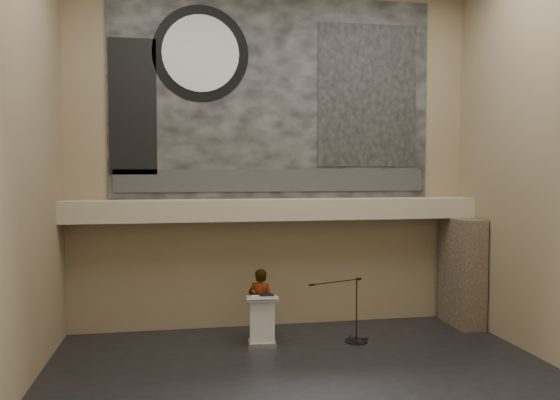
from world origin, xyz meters
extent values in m
plane|color=black|center=(0.00, 0.00, 0.00)|extent=(10.00, 10.00, 0.00)
cube|color=#847354|center=(0.00, 4.00, 4.25)|extent=(10.00, 0.02, 8.50)
cube|color=#847354|center=(0.00, -4.00, 4.25)|extent=(10.00, 0.02, 8.50)
cube|color=#847354|center=(-5.00, 0.00, 4.25)|extent=(0.02, 8.00, 8.50)
cube|color=tan|center=(0.00, 3.60, 2.95)|extent=(10.00, 0.80, 0.50)
cylinder|color=#B2893D|center=(-1.60, 3.55, 2.67)|extent=(0.04, 0.04, 0.06)
cylinder|color=#B2893D|center=(1.90, 3.55, 2.67)|extent=(0.04, 0.04, 0.06)
cube|color=black|center=(0.00, 3.97, 5.70)|extent=(8.00, 0.05, 5.00)
cube|color=#2A2A2A|center=(0.00, 3.93, 3.65)|extent=(7.76, 0.02, 0.55)
cylinder|color=black|center=(-1.80, 3.93, 6.70)|extent=(2.30, 0.02, 2.30)
cylinder|color=silver|center=(-1.80, 3.91, 6.70)|extent=(1.84, 0.02, 1.84)
cube|color=black|center=(2.40, 3.93, 5.80)|extent=(2.60, 0.02, 3.60)
cube|color=black|center=(-3.40, 3.93, 5.40)|extent=(1.10, 0.02, 3.20)
cube|color=#423729|center=(4.65, 3.15, 1.35)|extent=(0.60, 1.40, 2.70)
cube|color=silver|center=(-0.54, 2.48, 0.04)|extent=(0.65, 0.51, 0.08)
cube|color=silver|center=(-0.54, 2.48, 0.56)|extent=(0.57, 0.41, 0.96)
cube|color=silver|center=(-0.54, 2.46, 1.07)|extent=(0.72, 0.54, 0.13)
cube|color=black|center=(-0.45, 2.45, 1.12)|extent=(0.33, 0.28, 0.04)
cube|color=white|center=(-0.70, 2.42, 1.10)|extent=(0.26, 0.31, 0.00)
imported|color=silver|center=(-0.51, 2.88, 0.82)|extent=(0.71, 0.60, 1.65)
cylinder|color=black|center=(1.60, 2.30, 0.01)|extent=(0.52, 0.52, 0.02)
cylinder|color=black|center=(1.60, 2.30, 0.74)|extent=(0.03, 0.03, 1.47)
cylinder|color=black|center=(1.03, 2.09, 1.43)|extent=(1.27, 0.48, 0.02)
camera|label=1|loc=(-2.29, -9.43, 3.87)|focal=35.00mm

